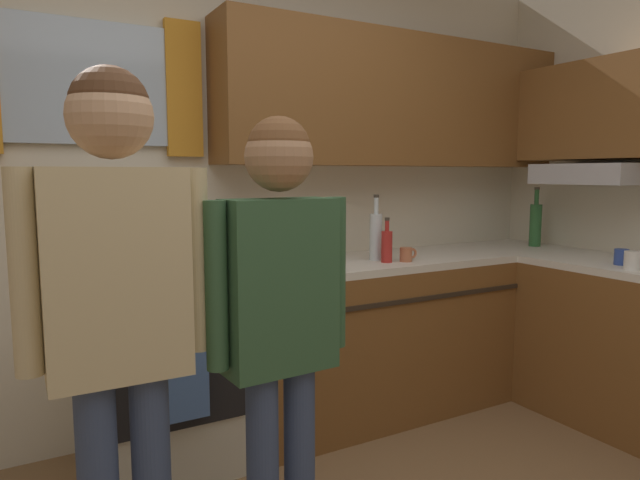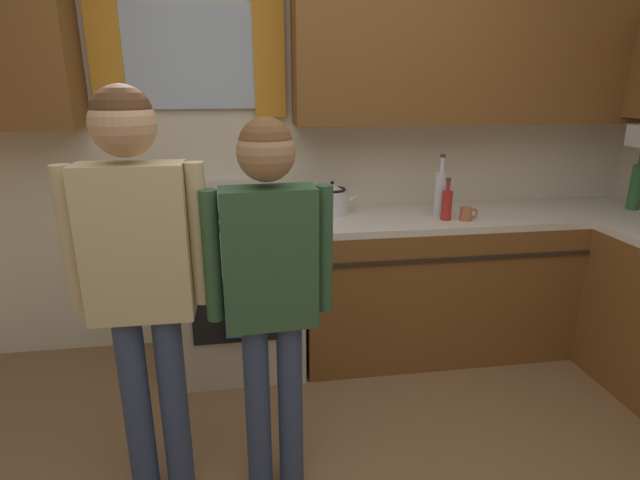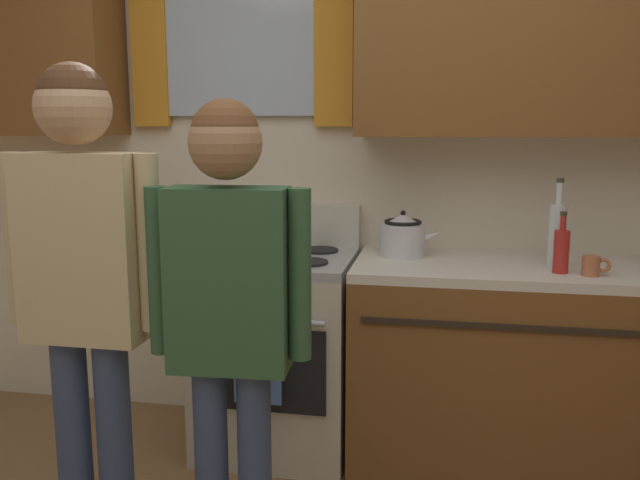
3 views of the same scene
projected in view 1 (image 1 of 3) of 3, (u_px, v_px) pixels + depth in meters
name	position (u px, v px, depth m)	size (l,w,h in m)	color
back_wall_unit	(222.00, 149.00, 2.95)	(4.60, 0.42, 2.60)	beige
kitchen_counter_run	(506.00, 339.00, 3.17)	(2.27, 2.11, 0.90)	brown
stove_oven	(165.00, 368.00, 2.65)	(0.68, 0.67, 1.10)	beige
bottle_wine_green	(536.00, 224.00, 3.72)	(0.08, 0.08, 0.39)	#2D6633
bottle_tall_clear	(376.00, 235.00, 3.13)	(0.07, 0.07, 0.37)	silver
bottle_sauce_red	(387.00, 245.00, 3.05)	(0.06, 0.06, 0.25)	red
mug_ceramic_white	(633.00, 260.00, 2.81)	(0.13, 0.08, 0.09)	white
mug_cobalt_blue	(622.00, 257.00, 2.97)	(0.11, 0.07, 0.08)	#2D479E
cup_terracotta	(407.00, 254.00, 3.08)	(0.11, 0.07, 0.08)	#B76642
stovetop_kettle	(263.00, 248.00, 2.93)	(0.27, 0.20, 0.21)	silver
adult_left	(118.00, 297.00, 1.53)	(0.52, 0.23, 1.66)	#38476B
adult_in_plaid	(280.00, 304.00, 1.74)	(0.49, 0.21, 1.56)	#38476B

